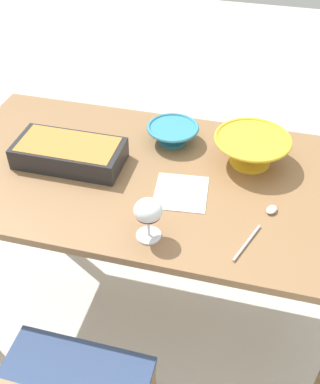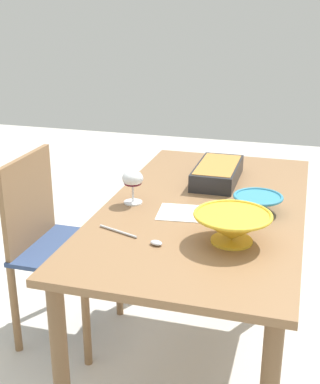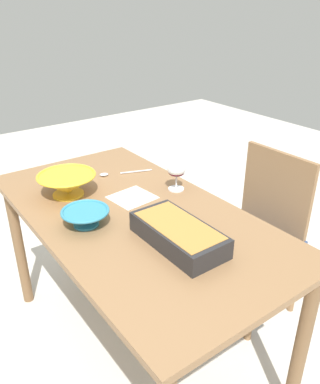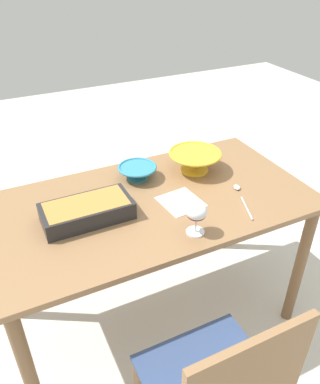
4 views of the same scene
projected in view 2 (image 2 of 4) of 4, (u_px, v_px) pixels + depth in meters
ground_plane at (200, 366)px, 2.32m from camera, size 8.00×8.00×0.00m
dining_table at (204, 229)px, 2.09m from camera, size 1.45×0.77×0.78m
chair at (51, 238)px, 2.42m from camera, size 0.45×0.39×0.88m
wine_glass at (133, 181)px, 2.04m from camera, size 0.08×0.08×0.13m
casserole_dish at (218, 172)px, 2.31m from camera, size 0.37×0.18×0.08m
mixing_bowl at (232, 226)px, 1.72m from camera, size 0.26×0.26×0.10m
small_bowl at (258, 202)px, 1.97m from camera, size 0.19×0.19×0.07m
serving_spoon at (142, 238)px, 1.74m from camera, size 0.11×0.26×0.01m
napkin at (182, 213)px, 1.97m from camera, size 0.19×0.20×0.00m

